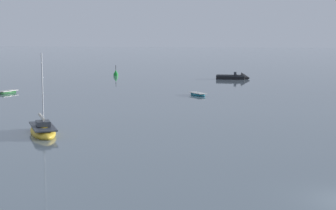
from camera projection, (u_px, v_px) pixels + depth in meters
name	position (u px, v px, depth m)	size (l,w,h in m)	color
motorboat_moored_0	(236.00, 78.00, 100.07)	(6.21, 2.29, 2.09)	black
sailboat_moored_0	(43.00, 131.00, 43.18)	(4.89, 6.02, 6.73)	gold
rowboat_moored_2	(198.00, 94.00, 71.95)	(3.07, 3.31, 0.53)	#197084
rowboat_moored_3	(8.00, 92.00, 74.80)	(1.61, 3.50, 0.53)	#23602D
channel_buoy	(116.00, 74.00, 108.69)	(0.90, 0.90, 2.30)	#198C2D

